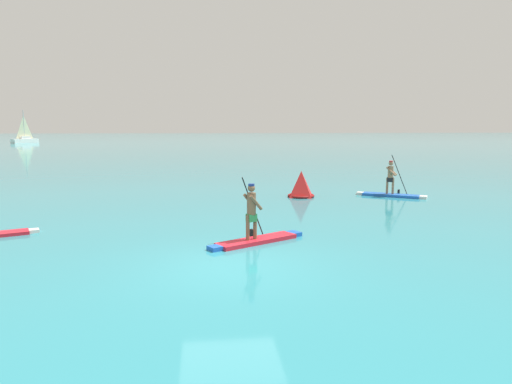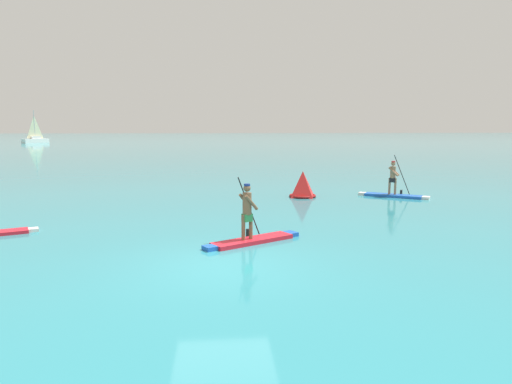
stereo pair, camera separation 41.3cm
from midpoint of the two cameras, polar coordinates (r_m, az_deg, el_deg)
ground at (r=11.57m, az=-4.20°, el=-9.01°), size 440.00×440.00×0.00m
paddleboarder_mid_center at (r=13.70m, az=-0.93°, el=-4.74°), size 2.97×2.01×1.93m
paddleboarder_far_right at (r=23.55m, az=15.68°, el=0.27°), size 3.04×2.14×2.02m
race_marker_buoy at (r=22.59m, az=5.00°, el=0.81°), size 1.45×1.45×1.26m
sailboat_left_horizon at (r=106.30m, az=-26.46°, el=5.81°), size 4.41×5.08×6.63m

